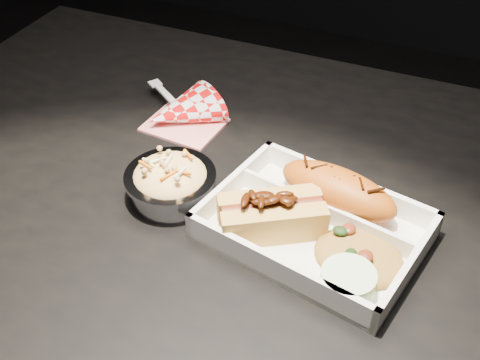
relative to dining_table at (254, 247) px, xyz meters
name	(u,v)px	position (x,y,z in m)	size (l,w,h in m)	color
dining_table	(254,247)	(0.00, 0.00, 0.00)	(1.20, 0.80, 0.75)	black
food_tray	(314,229)	(0.09, -0.03, 0.10)	(0.28, 0.23, 0.04)	silver
fried_pastry	(338,190)	(0.10, 0.02, 0.12)	(0.16, 0.06, 0.05)	#B15111
hotdog	(272,213)	(0.04, -0.05, 0.12)	(0.14, 0.12, 0.06)	gold
fried_rice_mound	(360,250)	(0.15, -0.06, 0.11)	(0.11, 0.09, 0.03)	#AA7831
cupcake_liner	(348,283)	(0.15, -0.11, 0.11)	(0.06, 0.06, 0.03)	beige
foil_coleslaw_cup	(171,180)	(-0.10, -0.04, 0.12)	(0.12, 0.12, 0.06)	silver
napkin_fork	(181,112)	(-0.17, 0.12, 0.11)	(0.16, 0.15, 0.10)	red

